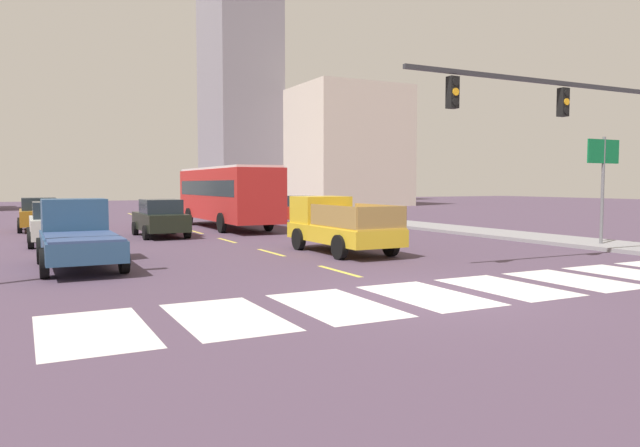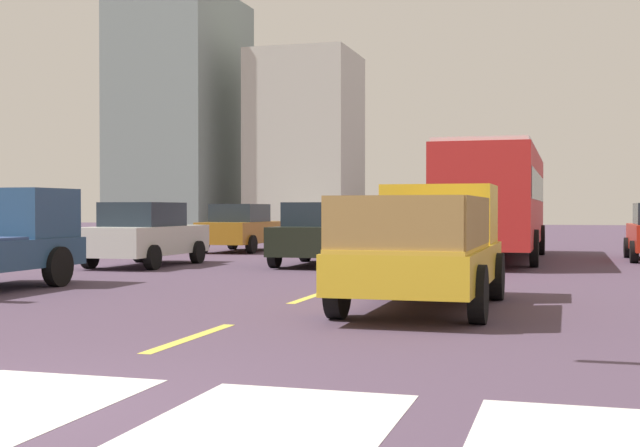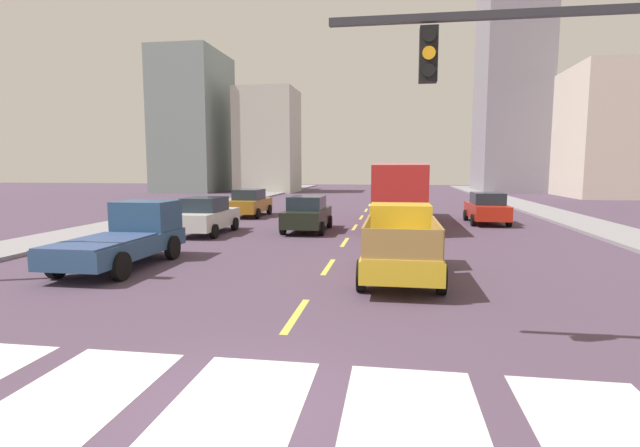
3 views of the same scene
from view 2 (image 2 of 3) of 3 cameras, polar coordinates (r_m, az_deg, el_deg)
name	(u,v)px [view 2 (image 2 of 3)]	position (r m, az deg, el deg)	size (l,w,h in m)	color
sidewalk_left	(25,255)	(28.67, -19.09, -2.01)	(2.93, 110.00, 0.15)	gray
crosswalk_stripe_5	(250,438)	(5.95, -4.66, -14.05)	(1.75, 3.20, 0.01)	silver
lane_dash_0	(192,338)	(10.44, -8.57, -7.54)	(0.16, 2.40, 0.01)	gold
lane_dash_1	(312,296)	(15.09, -0.56, -4.89)	(0.16, 2.40, 0.01)	gold
lane_dash_2	(374,275)	(19.91, 3.60, -3.47)	(0.16, 2.40, 0.01)	gold
lane_dash_3	(411,262)	(24.80, 6.12, -2.59)	(0.16, 2.40, 0.01)	gold
lane_dash_4	(437,254)	(29.73, 7.80, -2.00)	(0.16, 2.40, 0.01)	gold
lane_dash_5	(455,247)	(34.68, 9.01, -1.58)	(0.16, 2.40, 0.01)	gold
lane_dash_6	(469,243)	(39.64, 9.91, -1.26)	(0.16, 2.40, 0.01)	gold
lane_dash_7	(480,239)	(44.61, 10.62, -1.01)	(0.16, 2.40, 0.01)	gold
pickup_stakebed	(429,247)	(13.75, 7.28, -1.57)	(2.18, 5.20, 1.96)	gold
city_bus	(496,195)	(26.34, 11.64, 1.85)	(2.72, 10.80, 3.32)	red
sedan_near_right	(322,234)	(23.41, 0.10, -0.70)	(2.02, 4.40, 1.72)	black
sedan_mid	(145,234)	(23.57, -11.59, -0.71)	(2.02, 4.40, 1.72)	silver
sedan_near_left	(241,228)	(31.05, -5.28, -0.29)	(2.02, 4.40, 1.72)	#9B6618
block_mid_left	(182,113)	(65.21, -9.21, 7.28)	(7.51, 10.73, 17.42)	gray
block_mid_right	(305,142)	(61.04, -0.97, 5.45)	(7.07, 7.03, 12.60)	#B5B6A8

